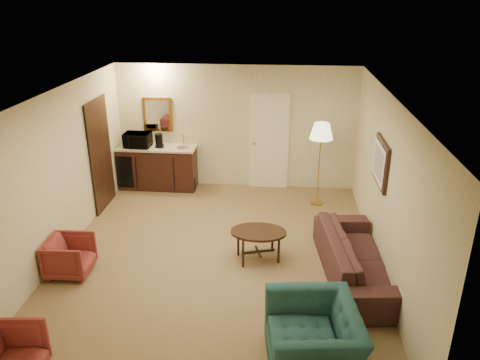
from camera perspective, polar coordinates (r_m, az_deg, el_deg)
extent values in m
plane|color=olive|center=(7.63, -2.67, -9.33)|extent=(6.00, 6.00, 0.00)
cube|color=beige|center=(9.85, -0.47, 6.41)|extent=(5.00, 0.02, 2.60)
cube|color=beige|center=(7.77, -21.43, 0.38)|extent=(0.02, 6.00, 2.60)
cube|color=beige|center=(7.15, 17.42, -0.97)|extent=(0.02, 6.00, 2.60)
cube|color=white|center=(6.65, -3.07, 10.12)|extent=(5.00, 6.00, 0.02)
cube|color=#F2E9C6|center=(9.86, 3.58, 4.72)|extent=(0.82, 0.06, 2.05)
cube|color=black|center=(9.29, -16.63, 2.85)|extent=(0.06, 0.98, 2.10)
cube|color=gold|center=(10.05, -9.98, 7.88)|extent=(0.62, 0.04, 0.72)
cube|color=black|center=(7.41, 16.75, 2.04)|extent=(0.06, 0.90, 0.70)
cube|color=black|center=(10.15, -9.93, 1.55)|extent=(1.64, 0.58, 0.92)
imported|color=black|center=(7.12, 14.17, -8.39)|extent=(0.93, 2.35, 0.90)
imported|color=#1B4244|center=(5.51, 8.97, -17.51)|extent=(0.88, 1.22, 0.99)
imported|color=maroon|center=(7.51, -20.09, -8.52)|extent=(0.61, 0.65, 0.64)
imported|color=maroon|center=(5.87, -26.69, -18.90)|extent=(0.71, 0.75, 0.71)
cube|color=black|center=(7.45, 2.23, -7.92)|extent=(1.01, 0.83, 0.50)
cube|color=#B08F3A|center=(9.20, 9.63, 1.87)|extent=(0.58, 0.58, 1.67)
cylinder|color=black|center=(10.00, -6.10, -0.52)|extent=(0.30, 0.30, 0.28)
imported|color=black|center=(10.01, -12.40, 4.98)|extent=(0.56, 0.32, 0.37)
cylinder|color=black|center=(9.90, -9.84, 4.75)|extent=(0.18, 0.18, 0.29)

